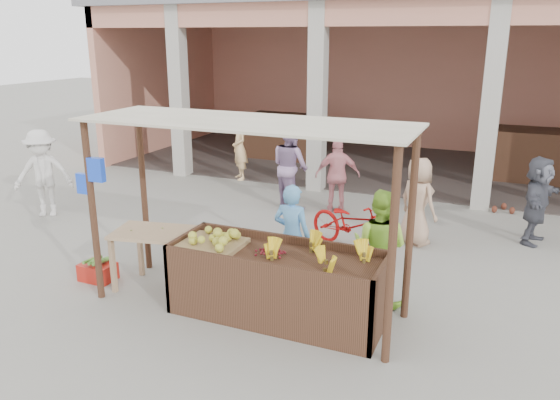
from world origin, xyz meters
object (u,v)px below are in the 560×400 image
at_px(side_table, 154,241).
at_px(vendor_blue, 292,233).
at_px(fruit_stall, 277,286).
at_px(vendor_green, 380,244).
at_px(motorcycle, 352,224).
at_px(red_crate, 98,272).

relative_size(side_table, vendor_blue, 0.75).
bearing_deg(side_table, fruit_stall, -12.86).
relative_size(vendor_green, motorcycle, 0.92).
height_order(side_table, vendor_blue, vendor_blue).
xyz_separation_m(vendor_blue, vendor_green, (1.21, -0.00, 0.02)).
xyz_separation_m(fruit_stall, red_crate, (-2.75, -0.04, -0.28)).
height_order(fruit_stall, side_table, side_table).
bearing_deg(fruit_stall, motorcycle, 84.20).
height_order(side_table, vendor_green, vendor_green).
xyz_separation_m(side_table, motorcycle, (2.06, 2.40, -0.25)).
relative_size(fruit_stall, vendor_green, 1.63).
distance_m(red_crate, vendor_green, 3.96).
xyz_separation_m(side_table, vendor_blue, (1.65, 0.84, 0.07)).
relative_size(vendor_blue, motorcycle, 0.90).
relative_size(red_crate, motorcycle, 0.27).
bearing_deg(fruit_stall, vendor_green, 40.24).
bearing_deg(vendor_green, side_table, 26.14).
relative_size(side_table, motorcycle, 0.67).
bearing_deg(side_table, red_crate, 173.67).
bearing_deg(side_table, vendor_green, 4.85).
distance_m(side_table, red_crate, 1.10).
bearing_deg(vendor_blue, red_crate, 21.69).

